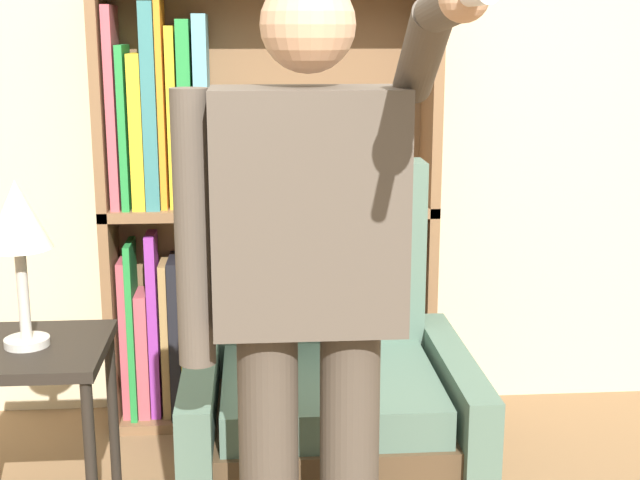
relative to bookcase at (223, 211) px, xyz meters
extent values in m
cube|color=beige|center=(0.41, 0.16, 0.51)|extent=(8.00, 0.06, 2.80)
cube|color=brown|center=(-0.45, -0.02, 0.01)|extent=(0.04, 0.28, 1.79)
cube|color=brown|center=(0.83, -0.02, 0.01)|extent=(0.04, 0.28, 1.79)
cube|color=brown|center=(0.19, 0.12, 0.01)|extent=(1.32, 0.01, 1.79)
cube|color=brown|center=(0.19, -0.02, -0.87)|extent=(1.32, 0.28, 0.04)
cube|color=brown|center=(0.19, -0.02, 0.01)|extent=(1.32, 0.28, 0.04)
cube|color=#BC4C56|center=(-0.41, -0.02, -0.52)|extent=(0.03, 0.16, 0.66)
cube|color=#238438|center=(-0.38, -0.02, -0.48)|extent=(0.03, 0.21, 0.73)
cube|color=#BC4C56|center=(-0.34, -0.02, -0.59)|extent=(0.05, 0.18, 0.52)
cube|color=purple|center=(-0.29, -0.02, -0.46)|extent=(0.04, 0.16, 0.76)
cube|color=#9E7A47|center=(-0.25, -0.02, -0.52)|extent=(0.03, 0.17, 0.64)
cube|color=black|center=(-0.20, -0.02, -0.52)|extent=(0.04, 0.23, 0.66)
cube|color=gold|center=(-0.16, -0.02, -0.53)|extent=(0.05, 0.22, 0.63)
cube|color=#9E7A47|center=(-0.10, -0.02, -0.49)|extent=(0.04, 0.21, 0.72)
cube|color=#BC4C56|center=(-0.41, -0.02, 0.41)|extent=(0.03, 0.22, 0.77)
cube|color=#238438|center=(-0.37, -0.02, 0.34)|extent=(0.03, 0.23, 0.62)
cube|color=gold|center=(-0.32, -0.02, 0.32)|extent=(0.05, 0.22, 0.59)
cube|color=#337070|center=(-0.26, -0.02, 0.42)|extent=(0.05, 0.23, 0.78)
cube|color=orange|center=(-0.22, -0.02, 0.43)|extent=(0.02, 0.19, 0.81)
cube|color=gold|center=(-0.18, -0.02, 0.37)|extent=(0.03, 0.16, 0.69)
cube|color=#238438|center=(-0.13, -0.02, 0.39)|extent=(0.05, 0.21, 0.72)
cube|color=#5B99A8|center=(-0.07, -0.02, 0.40)|extent=(0.05, 0.23, 0.74)
cube|color=#4C3823|center=(0.35, -0.87, -0.67)|extent=(0.71, 0.74, 0.42)
cube|color=#4C6656|center=(0.35, -0.91, -0.40)|extent=(0.67, 0.62, 0.12)
cube|color=#4C6656|center=(0.35, -0.54, -0.20)|extent=(0.71, 0.16, 0.95)
cube|color=#4C6656|center=(-0.05, -0.87, -0.59)|extent=(0.10, 0.82, 0.59)
cube|color=#4C6656|center=(0.75, -0.87, -0.59)|extent=(0.10, 0.82, 0.59)
cube|color=#51473D|center=(0.25, -1.46, 0.29)|extent=(0.45, 0.24, 0.57)
sphere|color=tan|center=(0.25, -1.46, 0.72)|extent=(0.22, 0.22, 0.22)
cylinder|color=#51473D|center=(-0.02, -1.46, 0.25)|extent=(0.09, 0.09, 0.66)
cylinder|color=#51473D|center=(0.49, -1.57, 0.66)|extent=(0.09, 0.28, 0.23)
cylinder|color=#51473D|center=(0.49, -1.82, 0.75)|extent=(0.08, 0.27, 0.10)
cube|color=black|center=(-0.60, -0.80, -0.28)|extent=(0.49, 0.49, 0.04)
cylinder|color=black|center=(-0.38, -1.01, -0.59)|extent=(0.04, 0.04, 0.59)
cylinder|color=black|center=(-0.38, -0.58, -0.59)|extent=(0.04, 0.04, 0.59)
cylinder|color=#B7B2A8|center=(-0.60, -0.80, -0.25)|extent=(0.14, 0.14, 0.02)
cylinder|color=#B7B2A8|center=(-0.60, -0.80, -0.09)|extent=(0.04, 0.04, 0.29)
cone|color=beige|center=(-0.60, -0.80, 0.16)|extent=(0.21, 0.21, 0.21)
camera|label=1|loc=(0.12, -3.51, 0.71)|focal=50.00mm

